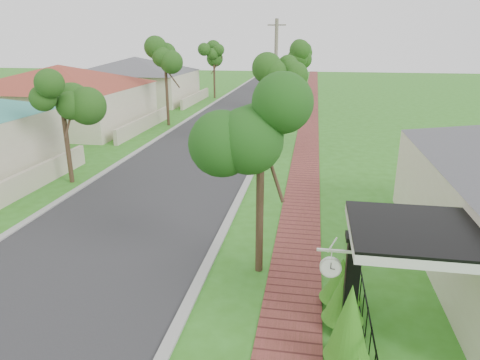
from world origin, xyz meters
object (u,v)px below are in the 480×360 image
Objects in this scene: parked_car_white at (282,99)px; station_clock at (331,266)px; porch_post at (351,292)px; near_tree at (261,132)px; parked_car_red at (250,129)px; utility_pole at (275,78)px.

station_clock is (3.66, -34.52, 1.27)m from parked_car_white.
porch_post is 1.05m from station_clock.
parked_car_red is at bearing 99.42° from near_tree.
porch_post is at bearing -46.77° from near_tree.
parked_car_white is (-4.15, 34.12, -0.44)m from porch_post.
parked_car_red reaches higher than parked_car_white.
near_tree reaches higher than porch_post.
parked_car_red is 4.00m from utility_pole.
utility_pole reaches higher than parked_car_red.
parked_car_white is 0.80× the size of near_tree.
parked_car_red is 19.87m from station_clock.
near_tree is (2.72, -16.40, 3.33)m from parked_car_red.
parked_car_red is at bearing -124.08° from utility_pole.
porch_post is at bearing -80.14° from utility_pole.
porch_post is at bearing -74.67° from parked_car_red.
parked_car_white is at bearing 92.18° from utility_pole.
porch_post is 3.35× the size of station_clock.
parked_car_white is 34.74m from station_clock.
station_clock is (4.58, -19.30, 1.17)m from parked_car_red.
near_tree is (-2.35, 2.50, 2.99)m from porch_post.
near_tree is 4.07m from station_clock.
station_clock is at bearing -57.39° from near_tree.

